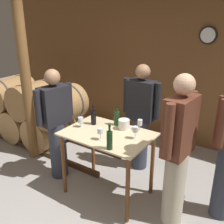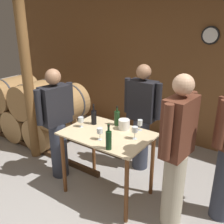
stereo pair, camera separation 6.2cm
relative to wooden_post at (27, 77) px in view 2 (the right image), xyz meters
The scene contains 16 objects.
ground_plane 2.20m from the wooden_post, 20.83° to the right, with size 14.00×14.00×0.00m, color #9E9993.
back_wall 2.51m from the wooden_post, 49.65° to the left, with size 8.40×0.08×2.70m.
barrel_rack 1.05m from the wooden_post, 142.70° to the left, with size 3.96×0.79×1.14m.
tasting_table 1.71m from the wooden_post, ahead, with size 1.09×0.74×0.88m.
wooden_post is the anchor object (origin of this frame).
wine_bottle_far_left 1.32m from the wooden_post, ahead, with size 0.07×0.07×0.28m.
wine_bottle_left 1.59m from the wooden_post, ahead, with size 0.07×0.07×0.27m.
wine_bottle_center 1.91m from the wooden_post, 12.73° to the right, with size 0.07×0.07×0.29m.
wine_glass_near_left 1.25m from the wooden_post, ahead, with size 0.07×0.07×0.14m.
wine_glass_near_center 1.68m from the wooden_post, 10.18° to the right, with size 0.07×0.07×0.15m.
wine_glass_near_right 1.91m from the wooden_post, ahead, with size 0.06×0.06×0.14m.
wine_glass_far_side 1.97m from the wooden_post, ahead, with size 0.07×0.07×0.16m.
ice_bucket 1.74m from the wooden_post, ahead, with size 0.14×0.14×0.13m.
person_host 2.53m from the wooden_post, ahead, with size 0.25×0.59×1.75m.
person_visitor_with_scarf 0.93m from the wooden_post, 12.55° to the right, with size 0.29×0.58×1.60m.
person_visitor_bearded 1.83m from the wooden_post, 23.29° to the left, with size 0.59×0.24×1.62m.
Camera 2 is at (1.69, -1.85, 2.29)m, focal length 42.00 mm.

